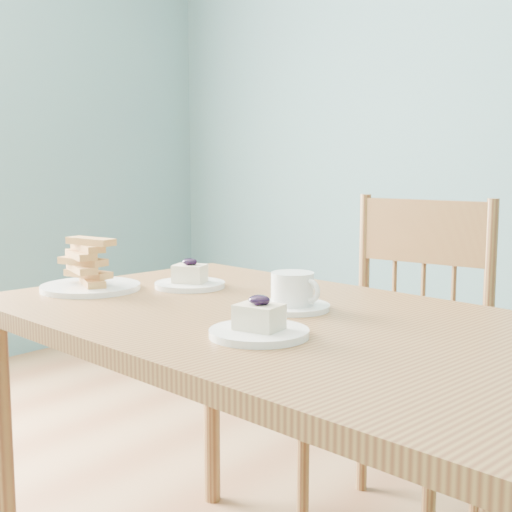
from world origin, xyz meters
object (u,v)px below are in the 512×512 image
cheesecake_plate_near (259,326)px  cheesecake_plate_far (190,280)px  dining_chair (401,362)px  dining_table (289,352)px  coffee_cup (293,294)px  biscotti_plate (90,273)px

cheesecake_plate_near → cheesecake_plate_far: bearing=148.1°
dining_chair → dining_table: bearing=-86.1°
dining_table → coffee_cup: coffee_cup is taller
coffee_cup → dining_table: bearing=-56.6°
dining_table → dining_chair: (-0.07, 0.63, -0.18)m
cheesecake_plate_far → coffee_cup: bearing=-8.4°
dining_table → coffee_cup: (-0.04, 0.07, 0.11)m
cheesecake_plate_far → biscotti_plate: (-0.17, -0.18, 0.02)m
cheesecake_plate_near → biscotti_plate: (-0.61, 0.10, 0.02)m
dining_chair → cheesecake_plate_far: dining_chair is taller
cheesecake_plate_near → biscotti_plate: bearing=170.7°
dining_table → biscotti_plate: size_ratio=5.96×
dining_chair → cheesecake_plate_near: 0.85m
cheesecake_plate_near → biscotti_plate: 0.62m
dining_table → biscotti_plate: 0.58m
cheesecake_plate_far → coffee_cup: coffee_cup is taller
dining_chair → coffee_cup: (0.04, -0.57, 0.28)m
cheesecake_plate_near → cheesecake_plate_far: cheesecake_plate_near is taller
dining_chair → cheesecake_plate_far: 0.67m
coffee_cup → biscotti_plate: 0.54m
cheesecake_plate_far → biscotti_plate: 0.25m
dining_chair → cheesecake_plate_near: (0.13, -0.80, 0.27)m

